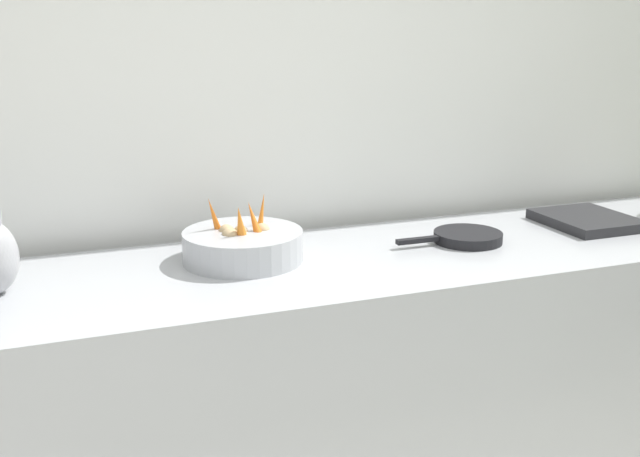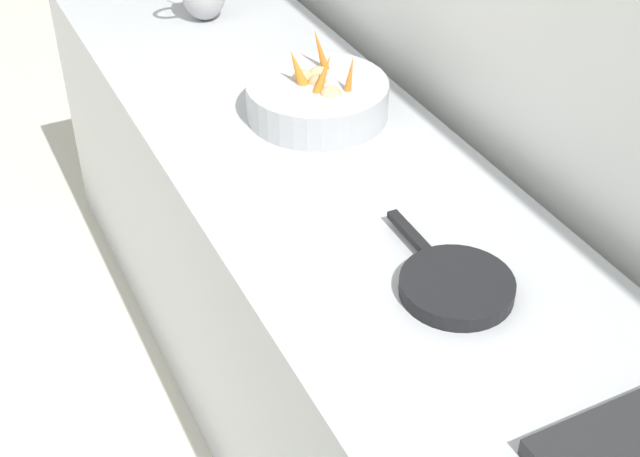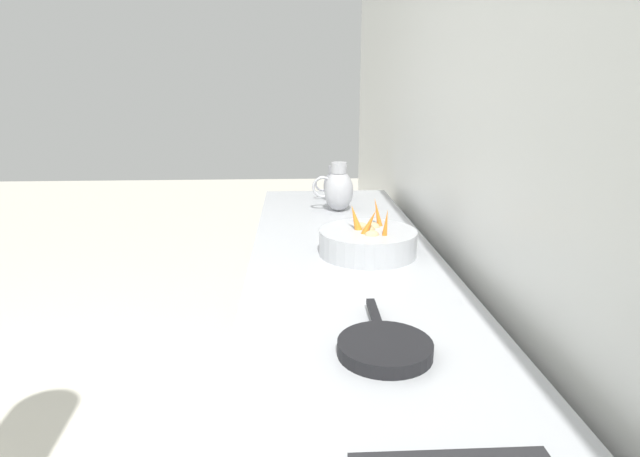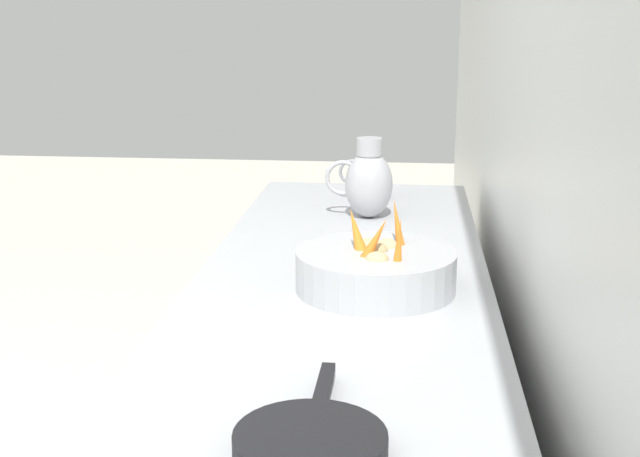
{
  "view_description": "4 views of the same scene",
  "coord_description": "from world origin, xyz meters",
  "px_view_note": "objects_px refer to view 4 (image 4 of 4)",
  "views": [
    {
      "loc": [
        0.59,
        -0.97,
        1.64
      ],
      "look_at": [
        -1.31,
        -0.26,
        1.09
      ],
      "focal_mm": 41.24,
      "sensor_mm": 36.0,
      "label": 1
    },
    {
      "loc": [
        -0.65,
        1.45,
        2.12
      ],
      "look_at": [
        -1.27,
        0.17,
        1.05
      ],
      "focal_mm": 49.9,
      "sensor_mm": 36.0,
      "label": 2
    },
    {
      "loc": [
        -1.28,
        1.47,
        1.57
      ],
      "look_at": [
        -1.36,
        -0.06,
        1.14
      ],
      "focal_mm": 28.95,
      "sensor_mm": 36.0,
      "label": 3
    },
    {
      "loc": [
        -1.63,
        1.51,
        1.59
      ],
      "look_at": [
        -1.46,
        -0.16,
        1.15
      ],
      "focal_mm": 48.24,
      "sensor_mm": 36.0,
      "label": 4
    }
  ],
  "objects_px": {
    "metal_pitcher_short": "(369,175)",
    "skillet_on_counter": "(311,442)",
    "vegetable_colander": "(376,270)",
    "metal_pitcher_tall": "(368,182)"
  },
  "relations": [
    {
      "from": "metal_pitcher_short",
      "to": "metal_pitcher_tall",
      "type": "bearing_deg",
      "value": 91.5
    },
    {
      "from": "metal_pitcher_tall",
      "to": "metal_pitcher_short",
      "type": "height_order",
      "value": "metal_pitcher_tall"
    },
    {
      "from": "metal_pitcher_tall",
      "to": "skillet_on_counter",
      "type": "bearing_deg",
      "value": 89.52
    },
    {
      "from": "vegetable_colander",
      "to": "metal_pitcher_tall",
      "type": "xyz_separation_m",
      "value": [
        0.05,
        -0.72,
        0.06
      ]
    },
    {
      "from": "vegetable_colander",
      "to": "skillet_on_counter",
      "type": "distance_m",
      "value": 0.77
    },
    {
      "from": "metal_pitcher_tall",
      "to": "skillet_on_counter",
      "type": "relative_size",
      "value": 0.66
    },
    {
      "from": "metal_pitcher_tall",
      "to": "skillet_on_counter",
      "type": "distance_m",
      "value": 1.49
    },
    {
      "from": "metal_pitcher_short",
      "to": "skillet_on_counter",
      "type": "relative_size",
      "value": 0.51
    },
    {
      "from": "vegetable_colander",
      "to": "skillet_on_counter",
      "type": "xyz_separation_m",
      "value": [
        0.07,
        0.77,
        -0.03
      ]
    },
    {
      "from": "metal_pitcher_short",
      "to": "skillet_on_counter",
      "type": "bearing_deg",
      "value": 89.8
    }
  ]
}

